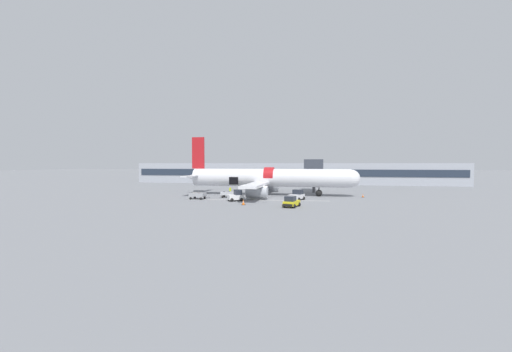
% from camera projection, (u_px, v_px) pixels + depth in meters
% --- Properties ---
extents(ground_plane, '(500.00, 500.00, 0.00)m').
position_uv_depth(ground_plane, '(267.00, 199.00, 51.42)').
color(ground_plane, slate).
extents(apron_marking_line, '(22.83, 2.38, 0.01)m').
position_uv_depth(apron_marking_line, '(257.00, 200.00, 50.13)').
color(apron_marking_line, silver).
rests_on(apron_marking_line, ground_plane).
extents(terminal_strip, '(92.88, 11.87, 5.93)m').
position_uv_depth(terminal_strip, '(291.00, 173.00, 93.47)').
color(terminal_strip, '#9EA3AD').
rests_on(terminal_strip, ground_plane).
extents(jet_bridge_stub, '(3.51, 11.11, 6.64)m').
position_uv_depth(jet_bridge_stub, '(314.00, 168.00, 61.97)').
color(jet_bridge_stub, '#4C4C51').
rests_on(jet_bridge_stub, ground_plane).
extents(airplane, '(32.32, 25.87, 10.90)m').
position_uv_depth(airplane, '(267.00, 178.00, 57.67)').
color(airplane, silver).
rests_on(airplane, ground_plane).
extents(baggage_tug_lead, '(2.82, 2.63, 1.76)m').
position_uv_depth(baggage_tug_lead, '(236.00, 196.00, 48.98)').
color(baggage_tug_lead, white).
rests_on(baggage_tug_lead, ground_plane).
extents(baggage_tug_mid, '(2.71, 3.09, 1.65)m').
position_uv_depth(baggage_tug_mid, '(297.00, 196.00, 50.39)').
color(baggage_tug_mid, silver).
rests_on(baggage_tug_mid, ground_plane).
extents(baggage_tug_rear, '(2.41, 3.27, 1.53)m').
position_uv_depth(baggage_tug_rear, '(291.00, 202.00, 42.12)').
color(baggage_tug_rear, yellow).
rests_on(baggage_tug_rear, ground_plane).
extents(baggage_cart_loading, '(3.85, 2.04, 1.00)m').
position_uv_depth(baggage_cart_loading, '(229.00, 194.00, 54.19)').
color(baggage_cart_loading, '#B7BABF').
rests_on(baggage_cart_loading, ground_plane).
extents(baggage_cart_queued, '(3.45, 2.08, 1.05)m').
position_uv_depth(baggage_cart_queued, '(198.00, 196.00, 51.54)').
color(baggage_cart_queued, '#999BA0').
rests_on(baggage_cart_queued, ground_plane).
extents(ground_crew_loader_a, '(0.56, 0.46, 1.61)m').
position_uv_depth(ground_crew_loader_a, '(255.00, 192.00, 55.27)').
color(ground_crew_loader_a, '#1E2338').
rests_on(ground_crew_loader_a, ground_plane).
extents(ground_crew_loader_b, '(0.49, 0.56, 1.64)m').
position_uv_depth(ground_crew_loader_b, '(230.00, 191.00, 56.83)').
color(ground_crew_loader_b, '#1E2338').
rests_on(ground_crew_loader_b, ground_plane).
extents(ground_crew_driver, '(0.53, 0.52, 1.65)m').
position_uv_depth(ground_crew_driver, '(248.00, 192.00, 54.22)').
color(ground_crew_driver, black).
rests_on(ground_crew_driver, ground_plane).
extents(suitcase_on_tarmac_upright, '(0.54, 0.28, 0.65)m').
position_uv_depth(suitcase_on_tarmac_upright, '(232.00, 197.00, 51.74)').
color(suitcase_on_tarmac_upright, '#721951').
rests_on(suitcase_on_tarmac_upright, ground_plane).
extents(safety_cone_nose, '(0.45, 0.45, 0.62)m').
position_uv_depth(safety_cone_nose, '(363.00, 196.00, 54.20)').
color(safety_cone_nose, black).
rests_on(safety_cone_nose, ground_plane).
extents(safety_cone_engine_left, '(0.56, 0.56, 0.75)m').
position_uv_depth(safety_cone_engine_left, '(243.00, 202.00, 44.35)').
color(safety_cone_engine_left, black).
rests_on(safety_cone_engine_left, ground_plane).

